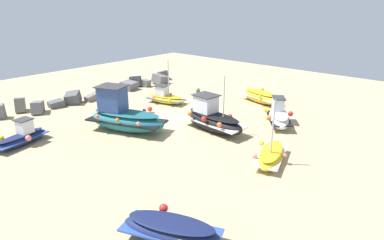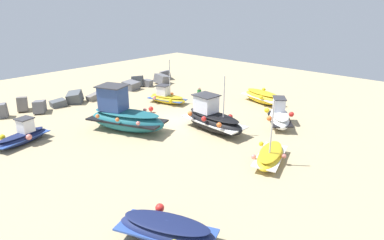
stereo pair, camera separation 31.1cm
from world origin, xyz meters
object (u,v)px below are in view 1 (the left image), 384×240
fishing_boat_6 (212,119)px  person_walking (198,96)px  fishing_boat_0 (171,230)px  fishing_boat_1 (271,155)px  fishing_boat_5 (22,137)px  fishing_boat_4 (124,117)px  fishing_boat_3 (165,97)px  fishing_boat_7 (278,116)px  fishing_boat_2 (261,96)px  mooring_buoy_0 (150,109)px

fishing_boat_6 → person_walking: bearing=-34.4°
fishing_boat_0 → fishing_boat_1: (7.81, 0.36, -0.10)m
fishing_boat_6 → fishing_boat_5: bearing=57.2°
fishing_boat_1 → person_walking: fishing_boat_1 is taller
fishing_boat_0 → fishing_boat_5: bearing=157.3°
person_walking → fishing_boat_1: bearing=-62.2°
fishing_boat_4 → fishing_boat_0: bearing=129.7°
fishing_boat_3 → fishing_boat_5: 11.44m
fishing_boat_0 → fishing_boat_3: 16.74m
fishing_boat_1 → person_walking: 10.10m
fishing_boat_5 → fishing_boat_7: 16.26m
fishing_boat_2 → fishing_boat_6: fishing_boat_6 is taller
fishing_boat_4 → person_walking: bearing=-113.9°
fishing_boat_2 → fishing_boat_3: size_ratio=1.08×
fishing_boat_7 → person_walking: (-0.69, 6.61, 0.35)m
fishing_boat_7 → fishing_boat_5: bearing=106.9°
fishing_boat_0 → fishing_boat_1: bearing=70.5°
fishing_boat_7 → person_walking: bearing=59.7°
fishing_boat_1 → mooring_buoy_0: fishing_boat_1 is taller
fishing_boat_2 → fishing_boat_3: bearing=-123.6°
fishing_boat_3 → fishing_boat_6: size_ratio=0.77×
fishing_boat_4 → fishing_boat_7: size_ratio=1.58×
fishing_boat_1 → mooring_buoy_0: 10.87m
fishing_boat_6 → person_walking: 4.99m
fishing_boat_1 → fishing_boat_7: size_ratio=1.01×
fishing_boat_2 → fishing_boat_1: bearing=-42.9°
fishing_boat_0 → person_walking: (12.43, 9.32, 0.48)m
fishing_boat_1 → fishing_boat_7: 5.80m
fishing_boat_3 → fishing_boat_6: bearing=147.2°
fishing_boat_0 → fishing_boat_7: 13.39m
fishing_boat_4 → fishing_boat_5: bearing=42.3°
fishing_boat_3 → fishing_boat_1: bearing=148.2°
fishing_boat_6 → fishing_boat_2: bearing=-79.3°
person_walking → fishing_boat_0: bearing=-88.0°
fishing_boat_0 → fishing_boat_7: size_ratio=1.10×
fishing_boat_4 → fishing_boat_6: size_ratio=1.19×
fishing_boat_4 → person_walking: (6.90, -0.39, -0.00)m
fishing_boat_1 → fishing_boat_2: fishing_boat_1 is taller
fishing_boat_3 → fishing_boat_6: fishing_boat_6 is taller
fishing_boat_6 → person_walking: fishing_boat_6 is taller
fishing_boat_7 → person_walking: fishing_boat_7 is taller
fishing_boat_2 → fishing_boat_5: fishing_boat_5 is taller
fishing_boat_6 → fishing_boat_7: bearing=-121.0°
fishing_boat_5 → fishing_boat_0: bearing=-104.2°
fishing_boat_2 → person_walking: 5.41m
mooring_buoy_0 → person_walking: bearing=-28.3°
fishing_boat_5 → mooring_buoy_0: (8.88, -1.30, -0.17)m
fishing_boat_1 → fishing_boat_6: size_ratio=0.76×
mooring_buoy_0 → fishing_boat_2: bearing=-31.9°
person_walking → fishing_boat_4: bearing=-128.1°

